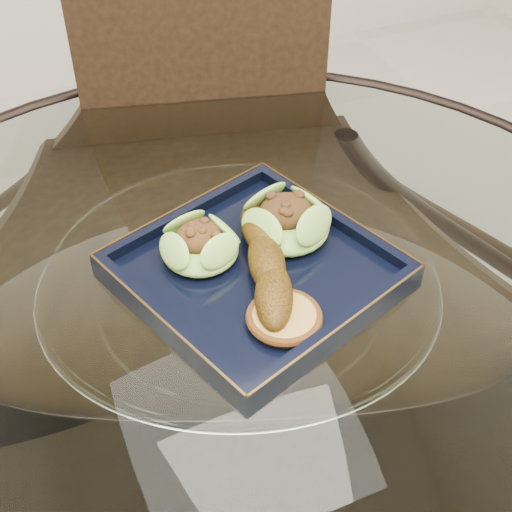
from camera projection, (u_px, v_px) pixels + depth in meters
name	position (u px, v px, depth m)	size (l,w,h in m)	color
dining_table	(242.00, 400.00, 0.90)	(1.13, 1.13, 0.77)	white
dining_chair	(217.00, 250.00, 1.22)	(0.50, 0.50, 0.95)	black
navy_plate	(256.00, 275.00, 0.82)	(0.27, 0.27, 0.02)	black
lettuce_wrap_left	(200.00, 247.00, 0.82)	(0.09, 0.09, 0.03)	#649A2C
lettuce_wrap_right	(286.00, 223.00, 0.85)	(0.10, 0.10, 0.04)	#58912A
roasted_plantain	(267.00, 262.00, 0.80)	(0.20, 0.04, 0.04)	#5C3A09
crumb_patty	(284.00, 318.00, 0.75)	(0.07, 0.07, 0.01)	gold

